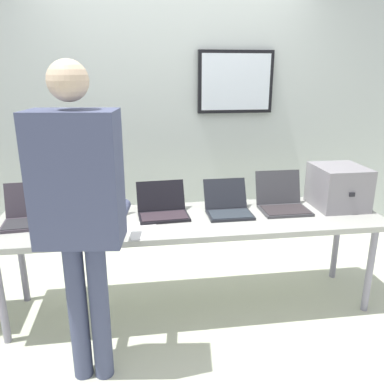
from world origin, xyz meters
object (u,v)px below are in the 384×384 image
at_px(laptop_station_1, 97,212).
at_px(person, 79,201).
at_px(equipment_box, 338,187).
at_px(laptop_station_2, 163,208).
at_px(laptop_station_0, 29,214).
at_px(laptop_station_3, 228,206).
at_px(laptop_station_4, 282,201).
at_px(workbench, 192,224).

xyz_separation_m(laptop_station_1, person, (-0.01, -0.68, 0.31)).
distance_m(equipment_box, laptop_station_2, 1.36).
distance_m(equipment_box, person, 1.98).
height_order(laptop_station_1, person, person).
height_order(laptop_station_0, person, person).
xyz_separation_m(laptop_station_0, person, (0.46, -0.70, 0.31)).
height_order(equipment_box, laptop_station_2, equipment_box).
bearing_deg(laptop_station_3, laptop_station_4, 4.38).
relative_size(laptop_station_3, laptop_station_4, 0.96).
xyz_separation_m(workbench, laptop_station_0, (-1.14, 0.08, 0.11)).
distance_m(laptop_station_0, laptop_station_2, 0.94).
height_order(workbench, laptop_station_2, laptop_station_2).
bearing_deg(person, equipment_box, 21.19).
bearing_deg(person, laptop_station_2, 56.16).
xyz_separation_m(laptop_station_2, laptop_station_4, (0.92, 0.01, 0.01)).
bearing_deg(laptop_station_3, person, -144.57).
bearing_deg(laptop_station_3, laptop_station_0, 179.26).
distance_m(laptop_station_0, laptop_station_3, 1.42).
relative_size(laptop_station_2, laptop_station_3, 1.10).
xyz_separation_m(laptop_station_2, person, (-0.47, -0.71, 0.32)).
relative_size(workbench, person, 1.55).
height_order(laptop_station_2, person, person).
xyz_separation_m(equipment_box, laptop_station_2, (-1.36, -0.00, -0.11)).
bearing_deg(workbench, laptop_station_3, 12.28).
distance_m(workbench, person, 1.01).
xyz_separation_m(equipment_box, laptop_station_1, (-1.83, -0.03, -0.10)).
bearing_deg(laptop_station_2, laptop_station_4, 0.45).
height_order(laptop_station_3, person, person).
relative_size(laptop_station_1, laptop_station_4, 1.05).
relative_size(workbench, laptop_station_3, 8.11).
distance_m(laptop_station_3, person, 1.22).
bearing_deg(workbench, laptop_station_1, 175.36).
relative_size(laptop_station_0, laptop_station_2, 0.95).
bearing_deg(laptop_station_0, laptop_station_3, -0.74).
xyz_separation_m(workbench, laptop_station_2, (-0.21, 0.09, 0.10)).
xyz_separation_m(laptop_station_1, laptop_station_2, (0.47, 0.03, -0.01)).
bearing_deg(laptop_station_3, laptop_station_2, 176.93).
distance_m(laptop_station_0, laptop_station_1, 0.47).
bearing_deg(laptop_station_0, workbench, -3.95).
bearing_deg(laptop_station_0, laptop_station_2, 0.47).
relative_size(laptop_station_1, laptop_station_3, 1.10).
distance_m(laptop_station_2, laptop_station_3, 0.48).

